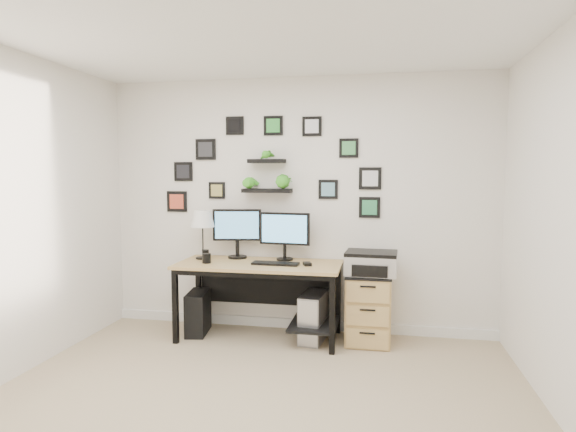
% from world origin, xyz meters
% --- Properties ---
extents(room, '(4.00, 4.00, 4.00)m').
position_xyz_m(room, '(0.00, 1.98, 0.05)').
color(room, tan).
rests_on(room, ground).
extents(desk, '(1.60, 0.70, 0.75)m').
position_xyz_m(desk, '(-0.28, 1.67, 0.63)').
color(desk, tan).
rests_on(desk, ground).
extents(monitor_left, '(0.50, 0.23, 0.51)m').
position_xyz_m(monitor_left, '(-0.61, 1.86, 1.05)').
color(monitor_left, black).
rests_on(monitor_left, desk).
extents(monitor_right, '(0.52, 0.18, 0.48)m').
position_xyz_m(monitor_right, '(-0.10, 1.83, 1.04)').
color(monitor_right, black).
rests_on(monitor_right, desk).
extents(keyboard, '(0.45, 0.15, 0.02)m').
position_xyz_m(keyboard, '(-0.14, 1.58, 0.76)').
color(keyboard, black).
rests_on(keyboard, desk).
extents(mouse, '(0.10, 0.12, 0.03)m').
position_xyz_m(mouse, '(0.16, 1.60, 0.77)').
color(mouse, black).
rests_on(mouse, desk).
extents(table_lamp, '(0.24, 0.24, 0.50)m').
position_xyz_m(table_lamp, '(-0.95, 1.76, 1.15)').
color(table_lamp, black).
rests_on(table_lamp, desk).
extents(mug, '(0.08, 0.08, 0.09)m').
position_xyz_m(mug, '(-0.82, 1.53, 0.80)').
color(mug, black).
rests_on(mug, desk).
extents(pen_cup, '(0.07, 0.07, 0.09)m').
position_xyz_m(pen_cup, '(-0.92, 1.77, 0.80)').
color(pen_cup, black).
rests_on(pen_cup, desk).
extents(pc_tower_black, '(0.25, 0.45, 0.42)m').
position_xyz_m(pc_tower_black, '(-0.97, 1.65, 0.21)').
color(pc_tower_black, black).
rests_on(pc_tower_black, ground).
extents(pc_tower_grey, '(0.26, 0.49, 0.46)m').
position_xyz_m(pc_tower_grey, '(0.22, 1.66, 0.23)').
color(pc_tower_grey, gray).
rests_on(pc_tower_grey, ground).
extents(file_cabinet, '(0.43, 0.53, 0.67)m').
position_xyz_m(file_cabinet, '(0.74, 1.72, 0.34)').
color(file_cabinet, tan).
rests_on(file_cabinet, ground).
extents(printer, '(0.50, 0.41, 0.22)m').
position_xyz_m(printer, '(0.76, 1.68, 0.78)').
color(printer, silver).
rests_on(printer, file_cabinet).
extents(wall_decor, '(2.28, 0.18, 1.03)m').
position_xyz_m(wall_decor, '(-0.28, 1.93, 1.66)').
color(wall_decor, black).
rests_on(wall_decor, ground).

